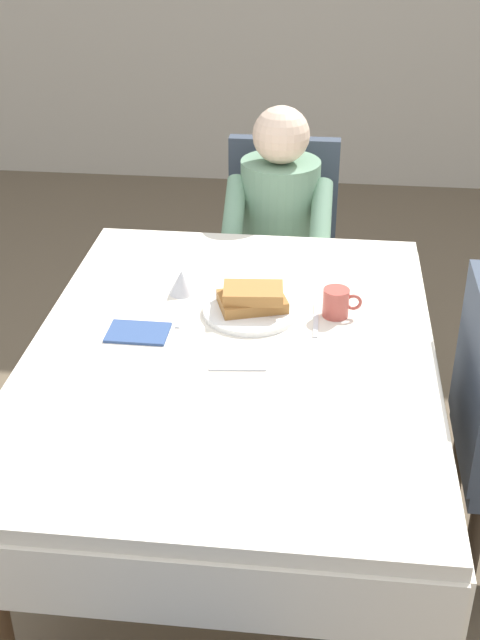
{
  "coord_description": "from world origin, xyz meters",
  "views": [
    {
      "loc": [
        0.24,
        -1.92,
        1.92
      ],
      "look_at": [
        0.02,
        0.06,
        0.79
      ],
      "focal_mm": 46.71,
      "sensor_mm": 36.0,
      "label": 1
    }
  ],
  "objects_px": {
    "cup_coffee": "(337,303)",
    "spoon_near_edge": "(238,369)",
    "fork_left_of_plate": "(185,312)",
    "breakfast_stack": "(253,298)",
    "plate_breakfast": "(251,311)",
    "dining_table_main": "(232,373)",
    "chair_diner": "(281,242)",
    "knife_right_of_plate": "(316,319)",
    "syrup_pitcher": "(182,282)",
    "diner_person": "(279,225)"
  },
  "relations": [
    {
      "from": "plate_breakfast",
      "to": "breakfast_stack",
      "type": "distance_m",
      "value": 0.04
    },
    {
      "from": "plate_breakfast",
      "to": "knife_right_of_plate",
      "type": "distance_m",
      "value": 0.19
    },
    {
      "from": "breakfast_stack",
      "to": "cup_coffee",
      "type": "relative_size",
      "value": 1.96
    },
    {
      "from": "fork_left_of_plate",
      "to": "spoon_near_edge",
      "type": "distance_m",
      "value": 0.34
    },
    {
      "from": "syrup_pitcher",
      "to": "spoon_near_edge",
      "type": "relative_size",
      "value": 0.53
    },
    {
      "from": "knife_right_of_plate",
      "to": "spoon_near_edge",
      "type": "bearing_deg",
      "value": 144.87
    },
    {
      "from": "dining_table_main",
      "to": "chair_diner",
      "type": "xyz_separation_m",
      "value": [
        0.06,
        1.17,
        -0.12
      ]
    },
    {
      "from": "dining_table_main",
      "to": "fork_left_of_plate",
      "type": "xyz_separation_m",
      "value": [
        -0.15,
        0.17,
        0.09
      ]
    },
    {
      "from": "dining_table_main",
      "to": "fork_left_of_plate",
      "type": "relative_size",
      "value": 8.47
    },
    {
      "from": "knife_right_of_plate",
      "to": "spoon_near_edge",
      "type": "xyz_separation_m",
      "value": [
        -0.19,
        -0.28,
        0.0
      ]
    },
    {
      "from": "breakfast_stack",
      "to": "spoon_near_edge",
      "type": "relative_size",
      "value": 1.48
    },
    {
      "from": "cup_coffee",
      "to": "spoon_near_edge",
      "type": "height_order",
      "value": "cup_coffee"
    },
    {
      "from": "cup_coffee",
      "to": "fork_left_of_plate",
      "type": "distance_m",
      "value": 0.44
    },
    {
      "from": "diner_person",
      "to": "breakfast_stack",
      "type": "relative_size",
      "value": 5.06
    },
    {
      "from": "knife_right_of_plate",
      "to": "spoon_near_edge",
      "type": "height_order",
      "value": "same"
    },
    {
      "from": "fork_left_of_plate",
      "to": "breakfast_stack",
      "type": "bearing_deg",
      "value": -76.85
    },
    {
      "from": "diner_person",
      "to": "cup_coffee",
      "type": "height_order",
      "value": "diner_person"
    },
    {
      "from": "fork_left_of_plate",
      "to": "spoon_near_edge",
      "type": "bearing_deg",
      "value": -141.93
    },
    {
      "from": "chair_diner",
      "to": "plate_breakfast",
      "type": "bearing_deg",
      "value": 88.55
    },
    {
      "from": "breakfast_stack",
      "to": "fork_left_of_plate",
      "type": "distance_m",
      "value": 0.2
    },
    {
      "from": "dining_table_main",
      "to": "knife_right_of_plate",
      "type": "xyz_separation_m",
      "value": [
        0.23,
        0.17,
        0.09
      ]
    },
    {
      "from": "knife_right_of_plate",
      "to": "chair_diner",
      "type": "bearing_deg",
      "value": 8.68
    },
    {
      "from": "chair_diner",
      "to": "fork_left_of_plate",
      "type": "bearing_deg",
      "value": 77.91
    },
    {
      "from": "fork_left_of_plate",
      "to": "spoon_near_edge",
      "type": "height_order",
      "value": "same"
    },
    {
      "from": "chair_diner",
      "to": "spoon_near_edge",
      "type": "distance_m",
      "value": 1.3
    },
    {
      "from": "knife_right_of_plate",
      "to": "spoon_near_edge",
      "type": "distance_m",
      "value": 0.34
    },
    {
      "from": "dining_table_main",
      "to": "chair_diner",
      "type": "distance_m",
      "value": 1.18
    },
    {
      "from": "plate_breakfast",
      "to": "fork_left_of_plate",
      "type": "height_order",
      "value": "plate_breakfast"
    },
    {
      "from": "dining_table_main",
      "to": "spoon_near_edge",
      "type": "relative_size",
      "value": 10.16
    },
    {
      "from": "plate_breakfast",
      "to": "knife_right_of_plate",
      "type": "height_order",
      "value": "plate_breakfast"
    },
    {
      "from": "diner_person",
      "to": "fork_left_of_plate",
      "type": "relative_size",
      "value": 6.22
    },
    {
      "from": "plate_breakfast",
      "to": "syrup_pitcher",
      "type": "height_order",
      "value": "syrup_pitcher"
    },
    {
      "from": "fork_left_of_plate",
      "to": "knife_right_of_plate",
      "type": "relative_size",
      "value": 0.9
    },
    {
      "from": "breakfast_stack",
      "to": "cup_coffee",
      "type": "bearing_deg",
      "value": 1.32
    },
    {
      "from": "breakfast_stack",
      "to": "chair_diner",
      "type": "bearing_deg",
      "value": 88.76
    },
    {
      "from": "chair_diner",
      "to": "fork_left_of_plate",
      "type": "height_order",
      "value": "chair_diner"
    },
    {
      "from": "syrup_pitcher",
      "to": "cup_coffee",
      "type": "bearing_deg",
      "value": -10.88
    },
    {
      "from": "fork_left_of_plate",
      "to": "plate_breakfast",
      "type": "bearing_deg",
      "value": -79.09
    },
    {
      "from": "spoon_near_edge",
      "to": "fork_left_of_plate",
      "type": "bearing_deg",
      "value": 117.32
    },
    {
      "from": "plate_breakfast",
      "to": "syrup_pitcher",
      "type": "distance_m",
      "value": 0.25
    },
    {
      "from": "diner_person",
      "to": "cup_coffee",
      "type": "bearing_deg",
      "value": 105.25
    },
    {
      "from": "cup_coffee",
      "to": "syrup_pitcher",
      "type": "bearing_deg",
      "value": 169.12
    },
    {
      "from": "breakfast_stack",
      "to": "fork_left_of_plate",
      "type": "xyz_separation_m",
      "value": [
        -0.19,
        -0.03,
        -0.05
      ]
    },
    {
      "from": "syrup_pitcher",
      "to": "chair_diner",
      "type": "bearing_deg",
      "value": 74.38
    },
    {
      "from": "chair_diner",
      "to": "knife_right_of_plate",
      "type": "distance_m",
      "value": 1.04
    },
    {
      "from": "spoon_near_edge",
      "to": "breakfast_stack",
      "type": "bearing_deg",
      "value": 82.58
    },
    {
      "from": "syrup_pitcher",
      "to": "plate_breakfast",
      "type": "bearing_deg",
      "value": -25.11
    },
    {
      "from": "dining_table_main",
      "to": "diner_person",
      "type": "relative_size",
      "value": 1.36
    },
    {
      "from": "fork_left_of_plate",
      "to": "cup_coffee",
      "type": "bearing_deg",
      "value": -80.68
    },
    {
      "from": "diner_person",
      "to": "knife_right_of_plate",
      "type": "bearing_deg",
      "value": 101.02
    }
  ]
}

